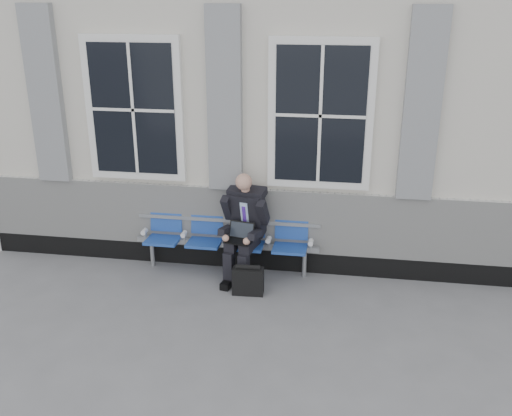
# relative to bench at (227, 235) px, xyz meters

# --- Properties ---
(ground) EXTENTS (70.00, 70.00, 0.00)m
(ground) POSITION_rel_bench_xyz_m (0.88, -1.32, -0.55)
(ground) COLOR slate
(ground) RESTS_ON ground
(station_building) EXTENTS (14.40, 4.40, 4.49)m
(station_building) POSITION_rel_bench_xyz_m (0.86, 2.15, 1.67)
(station_building) COLOR beige
(station_building) RESTS_ON ground
(bench) EXTENTS (2.60, 0.47, 0.91)m
(bench) POSITION_rel_bench_xyz_m (0.00, 0.00, 0.00)
(bench) COLOR #9EA0A3
(bench) RESTS_ON ground
(businessman) EXTENTS (0.66, 0.89, 1.50)m
(businessman) POSITION_rel_bench_xyz_m (0.28, -0.14, 0.25)
(businessman) COLOR black
(businessman) RESTS_ON ground
(briefcase) EXTENTS (0.41, 0.19, 0.42)m
(briefcase) POSITION_rel_bench_xyz_m (0.41, -0.63, -0.36)
(briefcase) COLOR black
(briefcase) RESTS_ON ground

